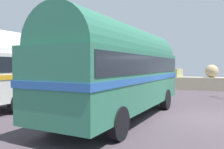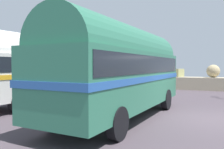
# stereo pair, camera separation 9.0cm
# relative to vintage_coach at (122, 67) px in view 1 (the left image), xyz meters

# --- Properties ---
(ground) EXTENTS (32.00, 26.00, 0.02)m
(ground) POSITION_rel_vintage_coach_xyz_m (3.32, 1.17, -2.04)
(ground) COLOR #473D44
(breakwater) EXTENTS (31.36, 2.03, 2.45)m
(breakwater) POSITION_rel_vintage_coach_xyz_m (3.34, 12.96, -1.32)
(breakwater) COLOR tan
(breakwater) RESTS_ON ground
(vintage_coach) EXTENTS (3.18, 8.77, 3.70)m
(vintage_coach) POSITION_rel_vintage_coach_xyz_m (0.00, 0.00, 0.00)
(vintage_coach) COLOR black
(vintage_coach) RESTS_ON ground
(second_coach) EXTENTS (3.23, 8.78, 3.70)m
(second_coach) POSITION_rel_vintage_coach_xyz_m (-5.35, 1.82, 0.00)
(second_coach) COLOR black
(second_coach) RESTS_ON ground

